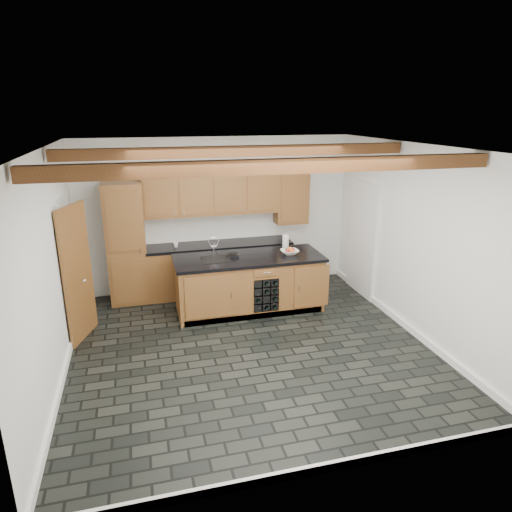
{
  "coord_description": "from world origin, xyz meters",
  "views": [
    {
      "loc": [
        -1.4,
        -5.66,
        3.25
      ],
      "look_at": [
        0.3,
        0.8,
        1.1
      ],
      "focal_mm": 32.0,
      "sensor_mm": 36.0,
      "label": 1
    }
  ],
  "objects": [
    {
      "name": "ground",
      "position": [
        0.0,
        0.0,
        0.0
      ],
      "size": [
        5.0,
        5.0,
        0.0
      ],
      "primitive_type": "plane",
      "color": "black",
      "rests_on": "ground"
    },
    {
      "name": "room_shell",
      "position": [
        -0.09,
        0.53,
        1.53
      ],
      "size": [
        5.01,
        5.0,
        5.0
      ],
      "color": "white",
      "rests_on": "ground"
    },
    {
      "name": "back_cabinetry",
      "position": [
        -0.38,
        2.24,
        0.98
      ],
      "size": [
        3.65,
        0.62,
        2.2
      ],
      "color": "brown",
      "rests_on": "ground"
    },
    {
      "name": "island",
      "position": [
        0.31,
        1.28,
        0.46
      ],
      "size": [
        2.48,
        0.96,
        0.93
      ],
      "color": "brown",
      "rests_on": "ground"
    },
    {
      "name": "faucet",
      "position": [
        -0.25,
        1.33,
        0.96
      ],
      "size": [
        0.45,
        0.4,
        0.34
      ],
      "color": "black",
      "rests_on": "island"
    },
    {
      "name": "kitchen_scale",
      "position": [
        0.05,
        1.38,
        0.96
      ],
      "size": [
        0.23,
        0.16,
        0.06
      ],
      "rotation": [
        0.0,
        0.0,
        -0.21
      ],
      "color": "black",
      "rests_on": "island"
    },
    {
      "name": "fruit_bowl",
      "position": [
        1.0,
        1.26,
        0.97
      ],
      "size": [
        0.31,
        0.31,
        0.07
      ],
      "primitive_type": "imported",
      "rotation": [
        0.0,
        0.0,
        0.04
      ],
      "color": "silver",
      "rests_on": "island"
    },
    {
      "name": "fruit_cluster",
      "position": [
        1.0,
        1.26,
        1.01
      ],
      "size": [
        0.16,
        0.17,
        0.07
      ],
      "color": "#B41832",
      "rests_on": "fruit_bowl"
    },
    {
      "name": "paper_towel",
      "position": [
        1.06,
        1.65,
        1.05
      ],
      "size": [
        0.11,
        0.11,
        0.23
      ],
      "primitive_type": "cylinder",
      "color": "white",
      "rests_on": "island"
    },
    {
      "name": "mug",
      "position": [
        -0.81,
        2.17,
        0.97
      ],
      "size": [
        0.11,
        0.11,
        0.08
      ],
      "primitive_type": "imported",
      "rotation": [
        0.0,
        0.0,
        0.35
      ],
      "color": "white",
      "rests_on": "back_cabinetry"
    }
  ]
}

